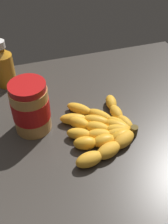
% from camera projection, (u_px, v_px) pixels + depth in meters
% --- Properties ---
extents(ground_plane, '(0.93, 0.70, 0.04)m').
position_uv_depth(ground_plane, '(83.00, 127.00, 0.79)').
color(ground_plane, '#38332D').
extents(banana_bunch, '(0.20, 0.25, 0.04)m').
position_uv_depth(banana_bunch, '(103.00, 129.00, 0.73)').
color(banana_bunch, gold).
rests_on(banana_bunch, ground_plane).
extents(peanut_butter_jar, '(0.10, 0.10, 0.15)m').
position_uv_depth(peanut_butter_jar, '(31.00, 107.00, 0.71)').
color(peanut_butter_jar, '#BF8442').
rests_on(peanut_butter_jar, ground_plane).
extents(honey_bottle, '(0.06, 0.06, 0.16)m').
position_uv_depth(honey_bottle, '(4.00, 66.00, 0.86)').
color(honey_bottle, orange).
rests_on(honey_bottle, ground_plane).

